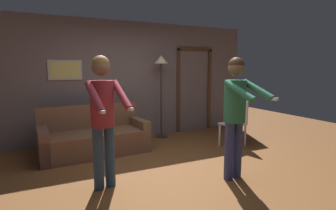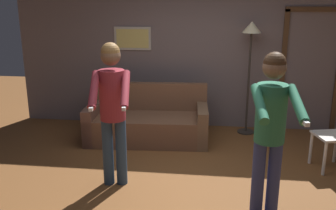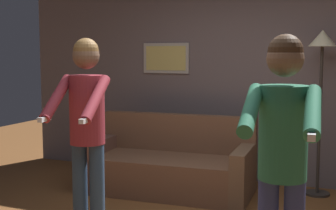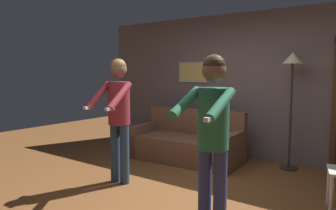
{
  "view_description": "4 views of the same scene",
  "coord_description": "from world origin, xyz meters",
  "px_view_note": "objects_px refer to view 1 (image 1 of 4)",
  "views": [
    {
      "loc": [
        -1.54,
        -3.44,
        1.57
      ],
      "look_at": [
        -0.07,
        -0.33,
        1.09
      ],
      "focal_mm": 28.0,
      "sensor_mm": 36.0,
      "label": 1
    },
    {
      "loc": [
        0.28,
        -4.17,
        2.2
      ],
      "look_at": [
        -0.21,
        -0.27,
        1.08
      ],
      "focal_mm": 40.0,
      "sensor_mm": 36.0,
      "label": 2
    },
    {
      "loc": [
        1.29,
        -3.47,
        1.61
      ],
      "look_at": [
        -0.08,
        -0.22,
        1.21
      ],
      "focal_mm": 50.0,
      "sensor_mm": 36.0,
      "label": 3
    },
    {
      "loc": [
        2.31,
        -3.3,
        1.57
      ],
      "look_at": [
        0.17,
        -0.39,
        1.19
      ],
      "focal_mm": 35.0,
      "sensor_mm": 36.0,
      "label": 4
    }
  ],
  "objects_px": {
    "dining_chair_distant": "(235,120)",
    "person_standing_left": "(103,110)",
    "torchiere_lamp": "(161,71)",
    "person_standing_right": "(236,106)",
    "couch": "(94,138)"
  },
  "relations": [
    {
      "from": "dining_chair_distant",
      "to": "person_standing_left",
      "type": "bearing_deg",
      "value": -163.95
    },
    {
      "from": "torchiere_lamp",
      "to": "person_standing_left",
      "type": "height_order",
      "value": "torchiere_lamp"
    },
    {
      "from": "torchiere_lamp",
      "to": "person_standing_right",
      "type": "xyz_separation_m",
      "value": [
        0.0,
        -2.56,
        -0.47
      ]
    },
    {
      "from": "couch",
      "to": "dining_chair_distant",
      "type": "bearing_deg",
      "value": -15.24
    },
    {
      "from": "dining_chair_distant",
      "to": "person_standing_right",
      "type": "bearing_deg",
      "value": -130.01
    },
    {
      "from": "torchiere_lamp",
      "to": "dining_chair_distant",
      "type": "xyz_separation_m",
      "value": [
        1.09,
        -1.27,
        -0.99
      ]
    },
    {
      "from": "couch",
      "to": "torchiere_lamp",
      "type": "bearing_deg",
      "value": 18.53
    },
    {
      "from": "couch",
      "to": "person_standing_left",
      "type": "relative_size",
      "value": 1.13
    },
    {
      "from": "person_standing_right",
      "to": "dining_chair_distant",
      "type": "relative_size",
      "value": 1.85
    },
    {
      "from": "torchiere_lamp",
      "to": "dining_chair_distant",
      "type": "distance_m",
      "value": 1.94
    },
    {
      "from": "torchiere_lamp",
      "to": "person_standing_left",
      "type": "distance_m",
      "value": 2.74
    },
    {
      "from": "person_standing_left",
      "to": "dining_chair_distant",
      "type": "height_order",
      "value": "person_standing_left"
    },
    {
      "from": "person_standing_left",
      "to": "dining_chair_distant",
      "type": "bearing_deg",
      "value": 16.05
    },
    {
      "from": "couch",
      "to": "person_standing_right",
      "type": "relative_size",
      "value": 1.13
    },
    {
      "from": "person_standing_left",
      "to": "dining_chair_distant",
      "type": "relative_size",
      "value": 1.86
    }
  ]
}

